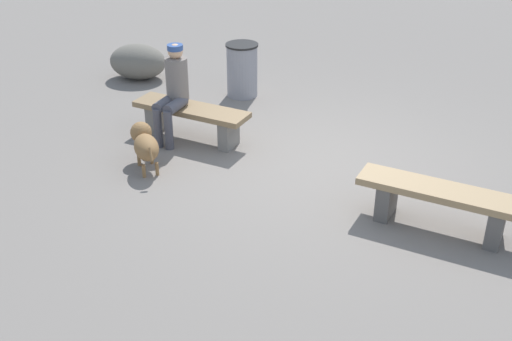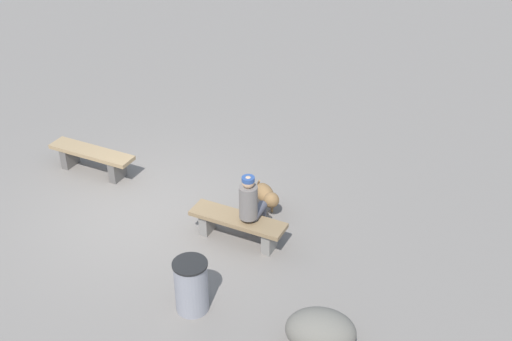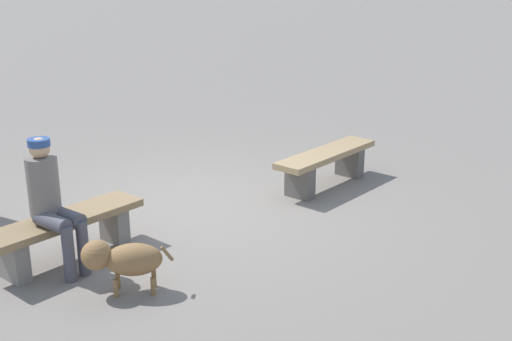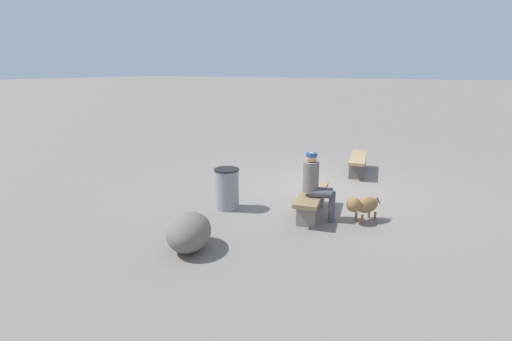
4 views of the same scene
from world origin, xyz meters
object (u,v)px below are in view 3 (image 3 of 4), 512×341
Objects in this scene: bench_right at (66,229)px; seated_person at (51,198)px; dog at (123,259)px; bench_left at (326,162)px.

seated_person reaches higher than bench_right.
dog is (-0.30, 0.81, -0.40)m from seated_person.
dog reaches higher than bench_left.
bench_right is at bearing -50.44° from dog.
bench_left is 1.38× the size of seated_person.
dog is at bearing 4.55° from bench_left.
bench_left is at bearing -132.19° from dog.
seated_person is (0.16, 0.14, 0.40)m from bench_right.
bench_left is at bearing 168.95° from bench_right.
bench_left is 1.07× the size of bench_right.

